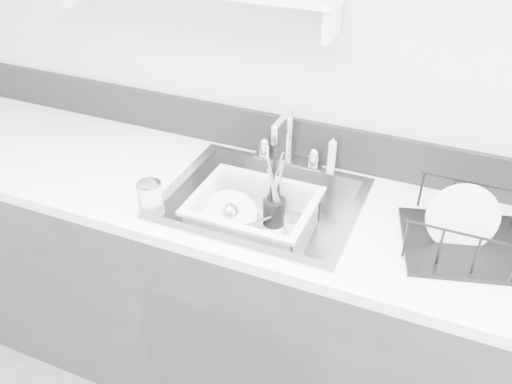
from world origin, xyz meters
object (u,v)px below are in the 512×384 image
at_px(sink, 262,221).
at_px(dish_rack, 480,228).
at_px(counter_run, 261,298).
at_px(wash_tub, 254,218).

xyz_separation_m(sink, dish_rack, (0.67, 0.02, 0.16)).
xyz_separation_m(counter_run, dish_rack, (0.67, 0.02, 0.53)).
bearing_deg(dish_rack, sink, 166.24).
relative_size(counter_run, dish_rack, 7.70).
bearing_deg(sink, wash_tub, -179.01).
height_order(sink, dish_rack, dish_rack).
xyz_separation_m(counter_run, wash_tub, (-0.03, -0.00, 0.37)).
xyz_separation_m(counter_run, sink, (0.00, 0.00, 0.37)).
xyz_separation_m(wash_tub, dish_rack, (0.70, 0.02, 0.16)).
bearing_deg(wash_tub, dish_rack, 1.41).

